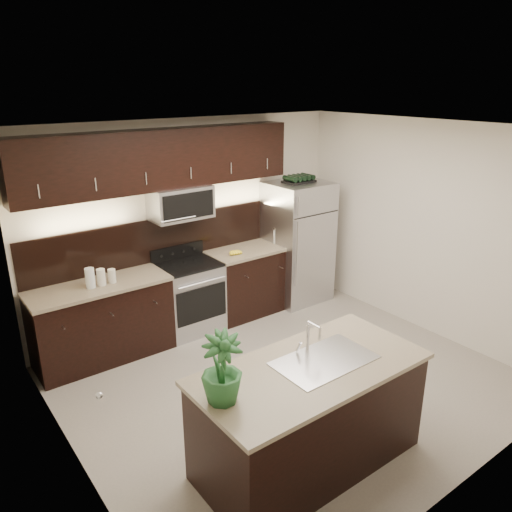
% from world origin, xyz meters
% --- Properties ---
extents(ground, '(4.50, 4.50, 0.00)m').
position_xyz_m(ground, '(0.00, 0.00, 0.00)').
color(ground, gray).
rests_on(ground, ground).
extents(room_walls, '(4.52, 4.02, 2.71)m').
position_xyz_m(room_walls, '(-0.11, -0.04, 1.70)').
color(room_walls, beige).
rests_on(room_walls, ground).
extents(counter_run, '(3.51, 0.65, 0.94)m').
position_xyz_m(counter_run, '(-0.46, 1.69, 0.47)').
color(counter_run, black).
rests_on(counter_run, ground).
extents(upper_fixtures, '(3.49, 0.40, 1.66)m').
position_xyz_m(upper_fixtures, '(-0.43, 1.84, 2.14)').
color(upper_fixtures, black).
rests_on(upper_fixtures, counter_run).
extents(island, '(1.96, 0.96, 0.94)m').
position_xyz_m(island, '(-0.66, -1.04, 0.47)').
color(island, black).
rests_on(island, ground).
extents(sink_faucet, '(0.84, 0.50, 0.28)m').
position_xyz_m(sink_faucet, '(-0.51, -1.03, 0.96)').
color(sink_faucet, silver).
rests_on(sink_faucet, island).
extents(refrigerator, '(0.85, 0.77, 1.77)m').
position_xyz_m(refrigerator, '(1.55, 1.63, 0.88)').
color(refrigerator, '#B2B2B7').
rests_on(refrigerator, ground).
extents(wine_rack, '(0.44, 0.27, 0.10)m').
position_xyz_m(wine_rack, '(1.55, 1.63, 1.82)').
color(wine_rack, black).
rests_on(wine_rack, refrigerator).
extents(plant, '(0.37, 0.37, 0.53)m').
position_xyz_m(plant, '(-1.48, -0.99, 1.21)').
color(plant, '#245B2A').
rests_on(plant, island).
extents(canisters, '(0.34, 0.11, 0.23)m').
position_xyz_m(canisters, '(-1.42, 1.64, 1.04)').
color(canisters, silver).
rests_on(canisters, counter_run).
extents(french_press, '(0.10, 0.10, 0.30)m').
position_xyz_m(french_press, '(1.17, 1.64, 1.05)').
color(french_press, silver).
rests_on(french_press, counter_run).
extents(bananas, '(0.21, 0.17, 0.06)m').
position_xyz_m(bananas, '(0.37, 1.61, 0.97)').
color(bananas, yellow).
rests_on(bananas, counter_run).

